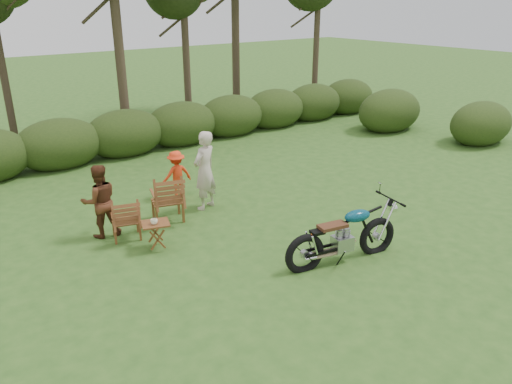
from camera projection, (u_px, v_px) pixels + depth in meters
ground at (333, 269)px, 9.00m from camera, size 80.00×80.00×0.00m
tree_line at (120, 24)px, 15.10m from camera, size 22.52×11.62×8.14m
motorcycle at (341, 260)px, 9.30m from camera, size 2.37×1.29×1.28m
lawn_chair_right at (169, 220)px, 11.00m from camera, size 0.91×0.91×1.06m
lawn_chair_left at (128, 238)px, 10.18m from camera, size 0.77×0.77×0.89m
side_table at (156, 236)px, 9.64m from camera, size 0.65×0.60×0.55m
cup at (154, 222)px, 9.46m from camera, size 0.14×0.14×0.10m
adult_a at (206, 208)px, 11.63m from camera, size 0.78×0.65×1.83m
adult_b at (104, 235)px, 10.28m from camera, size 0.81×0.67×1.53m
child at (178, 197)px, 12.25m from camera, size 0.78×0.47×1.17m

